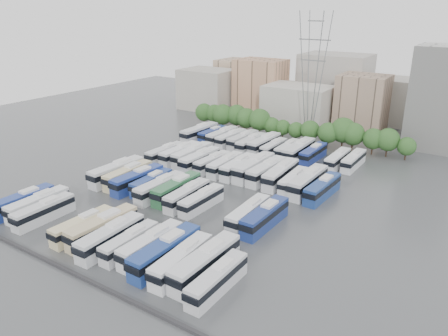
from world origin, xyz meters
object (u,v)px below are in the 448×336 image
Objects in this scene: bus_r1_s5 at (160,188)px; bus_r3_s10 at (313,153)px; bus_r1_s1 at (117,171)px; bus_r2_s1 at (165,153)px; bus_r0_s10 at (165,252)px; bus_r0_s12 at (205,262)px; bus_r3_s3 at (231,138)px; bus_r1_s2 at (128,175)px; bus_r1_s3 at (137,179)px; bus_r0_s7 at (111,237)px; bus_r3_s6 at (264,143)px; bus_r0_s5 at (83,226)px; bus_r0_s11 at (182,260)px; bus_r0_s6 at (102,227)px; electricity_pylon at (313,69)px; apartment_tower at (441,98)px; bus_r2_s11 at (293,181)px; bus_r2_s6 at (225,164)px; bus_r3_s0 at (199,132)px; bus_r3_s5 at (251,143)px; bus_r1_s4 at (151,183)px; bus_r2_s9 at (267,171)px; bus_r0_s0 at (23,202)px; bus_r2_s5 at (212,162)px; bus_r0_s2 at (44,211)px; bus_r2_s12 at (308,182)px; bus_r3_s2 at (222,136)px; bus_r0_s8 at (130,242)px; bus_r1_s12 at (265,217)px; bus_r1_s6 at (177,188)px; bus_r2_s13 at (322,188)px; bus_r3_s1 at (213,134)px; bus_r3_s12 at (338,159)px; bus_r3_s8 at (287,149)px; bus_r2_s3 at (192,155)px; bus_r3_s9 at (299,150)px; bus_r0_s1 at (38,204)px; bus_r1_s7 at (187,195)px; bus_r1_s8 at (201,200)px; bus_r0_s13 at (217,280)px; bus_r3_s13 at (354,160)px; bus_r2_s4 at (200,159)px; bus_r2_s8 at (254,167)px; bus_r3_s4 at (243,140)px; bus_r0_s9 at (151,244)px; bus_r2_s7 at (238,167)px.

bus_r1_s5 reaches higher than bus_r3_s10.
bus_r1_s1 is at bearing 175.86° from bus_r1_s5.
bus_r0_s10 is at bearing -47.70° from bus_r2_s1.
bus_r0_s12 reaches higher than bus_r3_s3.
bus_r1_s2 is 3.50m from bus_r1_s3.
bus_r3_s6 is (-3.30, 55.18, 0.05)m from bus_r0_s7.
bus_r0_s11 is at bearing 4.08° from bus_r0_s5.
electricity_pylon is at bearing 89.90° from bus_r0_s6.
apartment_tower is 51.11m from bus_r2_s11.
bus_r0_s12 reaches higher than bus_r2_s6.
bus_r3_s0 is 1.13× the size of bus_r3_s5.
bus_r2_s9 is (16.62, 17.90, 0.30)m from bus_r1_s4.
bus_r0_s0 is 56.23m from bus_r3_s5.
bus_r2_s5 is (-38.99, -46.29, -11.27)m from apartment_tower.
bus_r0_s2 reaches higher than bus_r0_s5.
bus_r2_s12 is 37.55m from bus_r3_s2.
bus_r0_s8 is 0.87× the size of bus_r1_s12.
bus_r1_s6 reaches higher than bus_r2_s13.
bus_r0_s12 is 37.27m from bus_r2_s9.
bus_r3_s12 reaches higher than bus_r3_s1.
bus_r3_s8 is (19.94, 55.01, -0.09)m from bus_r0_s2.
bus_r2_s13 reaches higher than bus_r3_s2.
bus_r0_s11 is 45.44m from bus_r2_s3.
bus_r1_s3 is at bearing -71.06° from bus_r3_s0.
bus_r0_s12 is at bearing -72.68° from bus_r2_s9.
bus_r3_s5 is 13.21m from bus_r3_s9.
bus_r0_s1 reaches higher than bus_r2_s11.
bus_r1_s7 is at bearing -66.63° from bus_r2_s5.
bus_r2_s13 is 18.78m from bus_r3_s12.
bus_r3_s6 reaches higher than bus_r2_s11.
bus_r3_s12 is (13.06, 35.49, 0.05)m from bus_r1_s8.
bus_r2_s11 is (-6.36, 36.87, -0.07)m from bus_r0_s13.
bus_r2_s5 is 32.51m from bus_r3_s13.
electricity_pylon reaches higher than bus_r2_s12.
bus_r2_s9 is (13.14, 19.27, 0.10)m from bus_r1_s5.
bus_r2_s6 is 0.91× the size of bus_r2_s9.
bus_r3_s13 is (23.02, 0.57, -0.25)m from bus_r3_s6.
bus_r0_s13 is at bearing -3.49° from bus_r0_s8.
bus_r2_s4 is 35.39m from bus_r3_s13.
bus_r2_s12 reaches higher than bus_r3_s2.
bus_r2_s3 is 1.07× the size of bus_r3_s5.
bus_r2_s3 is 0.99× the size of bus_r3_s6.
bus_r2_s8 is (-13.23, 19.35, 0.17)m from bus_r1_s12.
bus_r2_s5 is at bearing 125.51° from bus_r0_s13.
bus_r3_s10 is at bearing 1.41° from bus_r3_s4.
bus_r0_s9 is 0.98× the size of bus_r2_s13.
bus_r2_s12 reaches higher than bus_r0_s1.
bus_r1_s6 is at bearing -42.21° from bus_r2_s1.
bus_r1_s1 reaches higher than bus_r2_s7.
bus_r3_s0 reaches higher than bus_r1_s6.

